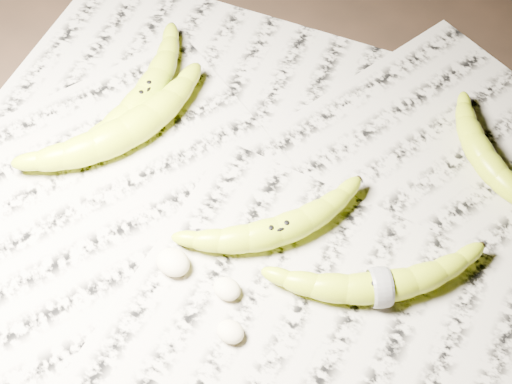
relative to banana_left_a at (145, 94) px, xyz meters
The scene contains 11 objects.
ground 0.23m from the banana_left_a, 19.96° to the right, with size 3.00×3.00×0.00m, color black.
newspaper_patch 0.26m from the banana_left_a, 15.31° to the right, with size 0.90×0.70×0.01m, color #B2AB98.
banana_left_a is the anchor object (origin of this frame).
banana_left_b 0.06m from the banana_left_a, 75.32° to the right, with size 0.22×0.07×0.04m, color #C5E11C, non-canonical shape.
banana_center 0.25m from the banana_left_a, 18.24° to the right, with size 0.19×0.06×0.03m, color #C5E11C, non-canonical shape.
banana_taped 0.37m from the banana_left_a, 12.48° to the right, with size 0.21×0.06×0.03m, color #C5E11C, non-canonical shape.
banana_upper_a 0.41m from the banana_left_a, 18.69° to the left, with size 0.17×0.05×0.03m, color #C5E11C, non-canonical shape.
measuring_tape 0.37m from the banana_left_a, 12.48° to the right, with size 0.04×0.04×0.00m, color white.
flesh_chunk_a 0.23m from the banana_left_a, 46.13° to the right, with size 0.04×0.03×0.02m, color beige.
flesh_chunk_b 0.32m from the banana_left_a, 38.10° to the right, with size 0.03×0.02×0.02m, color beige.
flesh_chunk_c 0.28m from the banana_left_a, 35.64° to the right, with size 0.03×0.03×0.02m, color beige.
Camera 1 is at (0.21, -0.34, 0.69)m, focal length 50.00 mm.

